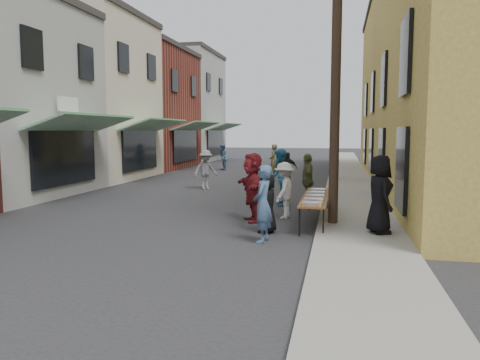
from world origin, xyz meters
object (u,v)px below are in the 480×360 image
at_px(catering_tray_sausage, 312,204).
at_px(guest_front_a, 267,203).
at_px(serving_table, 315,197).
at_px(server, 380,194).
at_px(utility_pole_far, 338,105).
at_px(guest_front_c, 280,177).
at_px(utility_pole_mid, 338,93).
at_px(utility_pole_near, 336,58).

xyz_separation_m(catering_tray_sausage, guest_front_a, (-1.13, 0.01, -0.03)).
height_order(serving_table, server, server).
xyz_separation_m(utility_pole_far, guest_front_c, (-1.86, -20.75, -3.51)).
relative_size(catering_tray_sausage, server, 0.26).
height_order(utility_pole_far, server, utility_pole_far).
height_order(utility_pole_mid, catering_tray_sausage, utility_pole_mid).
bearing_deg(utility_pole_mid, utility_pole_far, 90.00).
bearing_deg(utility_pole_near, utility_pole_mid, 90.00).
xyz_separation_m(serving_table, guest_front_a, (-1.13, -1.64, 0.05)).
height_order(utility_pole_far, guest_front_c, utility_pole_far).
bearing_deg(utility_pole_mid, server, -85.11).
distance_m(serving_table, catering_tray_sausage, 1.65).
distance_m(utility_pole_near, catering_tray_sausage, 3.92).
height_order(catering_tray_sausage, guest_front_c, guest_front_c).
relative_size(utility_pole_mid, serving_table, 2.25).
bearing_deg(guest_front_a, utility_pole_near, 138.08).
bearing_deg(server, serving_table, 30.43).
xyz_separation_m(utility_pole_far, catering_tray_sausage, (-0.50, -25.17, -3.71)).
bearing_deg(serving_table, utility_pole_far, 88.78).
xyz_separation_m(utility_pole_far, server, (1.12, -25.06, -3.44)).
bearing_deg(catering_tray_sausage, guest_front_c, 107.17).
relative_size(catering_tray_sausage, guest_front_c, 0.25).
bearing_deg(utility_pole_far, server, -87.45).
bearing_deg(utility_pole_far, guest_front_c, -95.13).
distance_m(utility_pole_far, guest_front_c, 21.13).
xyz_separation_m(catering_tray_sausage, server, (1.62, 0.11, 0.27)).
bearing_deg(utility_pole_far, catering_tray_sausage, -91.14).
bearing_deg(guest_front_c, serving_table, 18.80).
bearing_deg(server, catering_tray_sausage, 77.94).
relative_size(utility_pole_near, guest_front_c, 4.56).
distance_m(guest_front_a, guest_front_c, 4.42).
bearing_deg(utility_pole_mid, utility_pole_near, -90.00).
bearing_deg(server, utility_pole_far, -13.45).
relative_size(utility_pole_mid, server, 4.69).
bearing_deg(catering_tray_sausage, guest_front_a, 179.31).
xyz_separation_m(utility_pole_mid, serving_table, (-0.50, -11.52, -3.79)).
relative_size(utility_pole_mid, catering_tray_sausage, 18.00).
distance_m(utility_pole_far, guest_front_a, 25.49).
relative_size(utility_pole_near, serving_table, 2.25).
bearing_deg(server, utility_pole_near, 30.50).
bearing_deg(catering_tray_sausage, utility_pole_near, 66.89).
bearing_deg(utility_pole_near, serving_table, 136.27).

